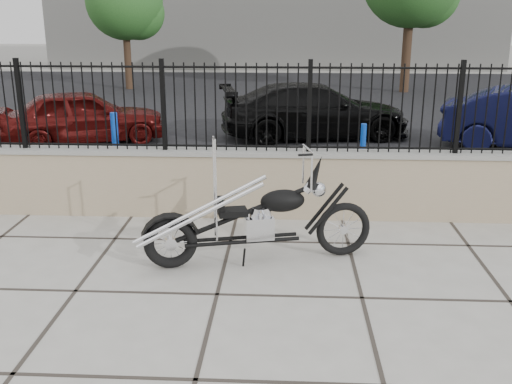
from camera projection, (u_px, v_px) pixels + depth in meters
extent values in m
plane|color=#99968E|center=(217.00, 295.00, 6.23)|extent=(90.00, 90.00, 0.00)
plane|color=black|center=(264.00, 107.00, 18.16)|extent=(30.00, 30.00, 0.00)
cube|color=gray|center=(237.00, 183.00, 8.47)|extent=(14.00, 0.36, 0.96)
cube|color=black|center=(236.00, 107.00, 8.16)|extent=(14.00, 0.08, 1.20)
imported|color=#460B0A|center=(83.00, 116.00, 13.05)|extent=(3.77, 2.65, 1.19)
imported|color=black|center=(315.00, 111.00, 13.60)|extent=(4.53, 2.53, 1.24)
cylinder|color=#0C3BBB|center=(115.00, 142.00, 10.89)|extent=(0.15, 0.15, 1.06)
cylinder|color=blue|center=(363.00, 147.00, 10.87)|extent=(0.13, 0.13, 0.87)
cylinder|color=#382619|center=(127.00, 53.00, 21.77)|extent=(0.26, 0.26, 2.56)
cylinder|color=#382619|center=(407.00, 46.00, 20.87)|extent=(0.32, 0.32, 3.21)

